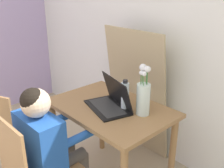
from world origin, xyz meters
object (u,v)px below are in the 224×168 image
Objects in this scene: chair_spare at (9,134)px; person_seated at (47,139)px; water_bottle at (125,95)px; laptop at (111,101)px; flower_vase at (143,96)px.

chair_spare is 0.57m from person_seated.
water_bottle is (0.68, 0.63, 0.37)m from chair_spare.
person_seated is 2.35× the size of laptop.
person_seated is 0.71m from flower_vase.
chair_spare is at bearing 4.40° from person_seated.
chair_spare is 1.97× the size of laptop.
laptop is 1.17× the size of flower_vase.
flower_vase is at bearing -116.80° from person_seated.
chair_spare is at bearing -137.44° from water_bottle.
laptop is (0.60, 0.57, 0.32)m from chair_spare.
water_bottle is (-0.14, -0.04, -0.03)m from flower_vase.
flower_vase is (0.83, 0.66, 0.41)m from chair_spare.
water_bottle is at bearing 49.86° from laptop.
laptop is at bearing -98.19° from person_seated.
flower_vase reaches higher than laptop.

